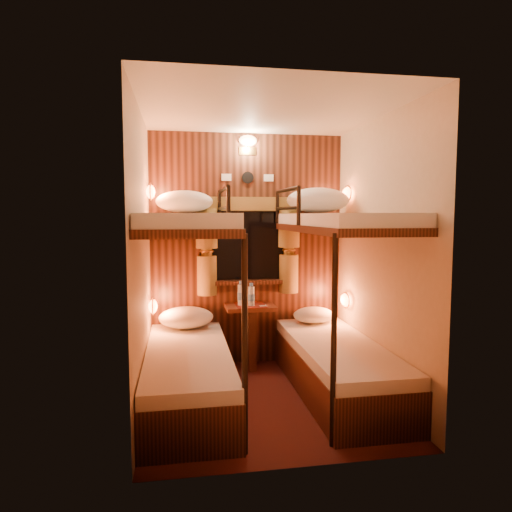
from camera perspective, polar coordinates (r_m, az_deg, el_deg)
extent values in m
plane|color=#38140F|center=(4.06, 1.25, -17.57)|extent=(2.10, 2.10, 0.00)
plane|color=silver|center=(3.83, 1.32, 17.71)|extent=(2.10, 2.10, 0.00)
plane|color=#C6B293|center=(4.79, -1.09, 0.76)|extent=(2.40, 0.00, 2.40)
plane|color=#C6B293|center=(2.74, 5.44, -2.56)|extent=(2.40, 0.00, 2.40)
plane|color=#C6B293|center=(3.70, -14.09, -0.69)|extent=(0.00, 2.40, 2.40)
plane|color=#C6B293|center=(4.07, 15.25, -0.20)|extent=(0.00, 2.40, 2.40)
cube|color=black|center=(4.78, -1.07, 0.75)|extent=(2.00, 0.03, 2.40)
cube|color=black|center=(3.99, -8.48, -15.30)|extent=(0.70, 1.90, 0.35)
cube|color=white|center=(3.92, -8.53, -12.21)|extent=(0.68, 1.88, 0.10)
cube|color=black|center=(3.75, -8.74, 3.31)|extent=(0.70, 1.90, 0.06)
cube|color=white|center=(3.74, -8.76, 4.53)|extent=(0.68, 1.88, 0.10)
cylinder|color=black|center=(2.99, -1.42, -11.18)|extent=(0.04, 0.04, 1.45)
cylinder|color=black|center=(4.64, -4.60, 6.04)|extent=(0.04, 0.04, 0.32)
cylinder|color=black|center=(3.80, -3.47, 6.25)|extent=(0.04, 0.04, 0.32)
cylinder|color=black|center=(4.22, -4.11, 8.30)|extent=(0.04, 0.85, 0.04)
cylinder|color=black|center=(4.22, -4.09, 6.00)|extent=(0.03, 0.85, 0.03)
cube|color=black|center=(4.22, 10.04, -14.19)|extent=(0.70, 1.90, 0.35)
cube|color=white|center=(4.15, 10.09, -11.26)|extent=(0.68, 1.88, 0.10)
cube|color=black|center=(3.98, 10.33, 3.39)|extent=(0.70, 1.90, 0.06)
cube|color=white|center=(3.98, 10.35, 4.54)|extent=(0.68, 1.88, 0.10)
cylinder|color=black|center=(3.13, 9.70, -10.51)|extent=(0.04, 0.04, 1.45)
cylinder|color=black|center=(4.73, 2.69, 6.04)|extent=(0.04, 0.04, 0.32)
cylinder|color=black|center=(3.91, 5.37, 6.20)|extent=(0.04, 0.04, 0.32)
cylinder|color=black|center=(4.32, 3.92, 8.23)|extent=(0.04, 0.85, 0.04)
cylinder|color=black|center=(4.32, 3.90, 5.98)|extent=(0.03, 0.85, 0.03)
cube|color=black|center=(4.75, -1.03, 1.33)|extent=(0.98, 0.02, 0.78)
cube|color=black|center=(4.74, -1.01, 1.32)|extent=(0.90, 0.01, 0.70)
cube|color=black|center=(4.75, -0.94, -3.28)|extent=(1.00, 0.12, 0.04)
cube|color=olive|center=(4.71, -0.98, 6.53)|extent=(1.10, 0.06, 0.14)
cylinder|color=olive|center=(4.65, -6.20, 3.44)|extent=(0.22, 0.22, 0.40)
cylinder|color=olive|center=(4.67, -6.18, 0.62)|extent=(0.11, 0.11, 0.12)
cylinder|color=olive|center=(4.69, -6.15, -2.43)|extent=(0.20, 0.20, 0.40)
torus|color=#AC7632|center=(4.67, -6.18, 0.62)|extent=(0.14, 0.14, 0.02)
cylinder|color=olive|center=(4.78, 4.16, 3.50)|extent=(0.22, 0.22, 0.40)
cylinder|color=olive|center=(4.80, 4.14, 0.75)|extent=(0.11, 0.11, 0.12)
cylinder|color=olive|center=(4.82, 4.12, -2.21)|extent=(0.20, 0.20, 0.40)
torus|color=#AC7632|center=(4.80, 4.14, 0.75)|extent=(0.14, 0.14, 0.02)
cylinder|color=black|center=(4.76, -1.05, 9.77)|extent=(0.12, 0.02, 0.12)
cube|color=silver|center=(4.73, -3.72, 9.79)|extent=(0.10, 0.01, 0.07)
cube|color=silver|center=(4.79, 1.59, 9.74)|extent=(0.10, 0.01, 0.07)
cube|color=#AC7632|center=(4.79, -1.05, 13.00)|extent=(0.18, 0.01, 0.08)
ellipsoid|color=#FFCC8C|center=(4.78, -1.02, 14.22)|extent=(0.18, 0.09, 0.11)
ellipsoid|color=orange|center=(4.47, -12.74, -6.17)|extent=(0.08, 0.20, 0.13)
torus|color=#AC7632|center=(4.47, -12.74, -6.17)|extent=(0.02, 0.17, 0.17)
ellipsoid|color=orange|center=(4.39, -13.02, 7.81)|extent=(0.08, 0.20, 0.13)
torus|color=#AC7632|center=(4.39, -13.02, 7.81)|extent=(0.02, 0.17, 0.17)
ellipsoid|color=orange|center=(4.76, 11.11, -5.43)|extent=(0.08, 0.20, 0.13)
torus|color=#AC7632|center=(4.76, 11.11, -5.43)|extent=(0.02, 0.17, 0.17)
ellipsoid|color=orange|center=(4.69, 11.35, 7.66)|extent=(0.08, 0.20, 0.13)
torus|color=#AC7632|center=(4.69, 11.35, 7.66)|extent=(0.02, 0.17, 0.17)
cube|color=#531F12|center=(4.67, -0.71, -6.41)|extent=(0.50, 0.34, 0.04)
cube|color=black|center=(4.75, -0.71, -10.25)|extent=(0.08, 0.30, 0.61)
cube|color=maroon|center=(4.67, -0.71, -6.14)|extent=(0.30, 0.34, 0.01)
cylinder|color=#99BFE5|center=(4.64, -1.88, -4.89)|extent=(0.07, 0.07, 0.21)
cylinder|color=#447DCE|center=(4.64, -1.88, -5.02)|extent=(0.07, 0.07, 0.08)
cylinder|color=#447DCE|center=(4.62, -1.89, -3.32)|extent=(0.04, 0.04, 0.03)
cylinder|color=#99BFE5|center=(4.60, -0.58, -5.07)|extent=(0.06, 0.06, 0.20)
cylinder|color=#447DCE|center=(4.60, -0.58, -5.19)|extent=(0.07, 0.07, 0.07)
cylinder|color=#447DCE|center=(4.58, -0.59, -3.60)|extent=(0.04, 0.04, 0.03)
cube|color=silver|center=(4.61, 0.90, -6.27)|extent=(0.08, 0.06, 0.01)
cube|color=silver|center=(4.66, 0.84, -6.17)|extent=(0.07, 0.06, 0.00)
ellipsoid|color=white|center=(4.57, -8.73, -7.60)|extent=(0.53, 0.38, 0.21)
ellipsoid|color=white|center=(4.78, 7.18, -7.31)|extent=(0.42, 0.30, 0.16)
ellipsoid|color=white|center=(4.46, -8.93, 6.73)|extent=(0.55, 0.39, 0.21)
ellipsoid|color=white|center=(4.56, 7.75, 6.93)|extent=(0.63, 0.45, 0.25)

